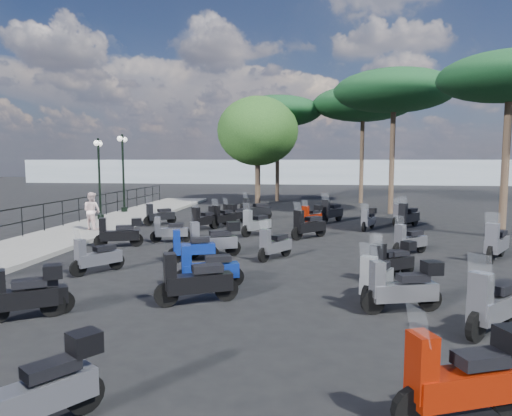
# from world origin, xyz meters

# --- Properties ---
(ground) EXTENTS (120.00, 120.00, 0.00)m
(ground) POSITION_xyz_m (0.00, 0.00, 0.00)
(ground) COLOR black
(ground) RESTS_ON ground
(sidewalk) EXTENTS (3.00, 30.00, 0.15)m
(sidewalk) POSITION_xyz_m (-6.50, 3.00, 0.07)
(sidewalk) COLOR slate
(sidewalk) RESTS_ON ground
(railing) EXTENTS (0.04, 26.04, 1.10)m
(railing) POSITION_xyz_m (-7.80, 2.80, 0.90)
(railing) COLOR black
(railing) RESTS_ON sidewalk
(lamp_post_1) EXTENTS (0.53, 1.10, 3.85)m
(lamp_post_1) POSITION_xyz_m (-7.25, 5.85, 2.35)
(lamp_post_1) COLOR black
(lamp_post_1) RESTS_ON sidewalk
(lamp_post_2) EXTENTS (0.44, 1.23, 4.22)m
(lamp_post_2) POSITION_xyz_m (-7.45, 9.05, 2.56)
(lamp_post_2) COLOR black
(lamp_post_2) RESTS_ON sidewalk
(pedestrian_far) EXTENTS (0.89, 0.78, 1.53)m
(pedestrian_far) POSITION_xyz_m (-6.04, 2.68, 0.91)
(pedestrian_far) COLOR beige
(pedestrian_far) RESTS_ON sidewalk
(scooter_0) EXTENTS (1.49, 1.04, 1.33)m
(scooter_0) POSITION_xyz_m (-2.44, -7.16, 0.50)
(scooter_0) COLOR black
(scooter_0) RESTS_ON ground
(scooter_1) EXTENTS (0.97, 1.33, 1.23)m
(scooter_1) POSITION_xyz_m (-2.72, -3.58, 0.43)
(scooter_1) COLOR black
(scooter_1) RESTS_ON ground
(scooter_2) EXTENTS (1.58, 0.80, 1.31)m
(scooter_2) POSITION_xyz_m (-3.65, -0.08, 0.49)
(scooter_2) COLOR black
(scooter_2) RESTS_ON ground
(scooter_3) EXTENTS (1.48, 0.57, 1.19)m
(scooter_3) POSITION_xyz_m (-2.25, 1.07, 0.41)
(scooter_3) COLOR black
(scooter_3) RESTS_ON ground
(scooter_4) EXTENTS (0.96, 1.49, 1.30)m
(scooter_4) POSITION_xyz_m (-1.69, 4.07, 0.49)
(scooter_4) COLOR black
(scooter_4) RESTS_ON ground
(scooter_5) EXTENTS (1.22, 1.19, 1.28)m
(scooter_5) POSITION_xyz_m (-4.13, 5.30, 0.44)
(scooter_5) COLOR black
(scooter_5) RESTS_ON ground
(scooter_6) EXTENTS (1.63, 0.95, 1.41)m
(scooter_6) POSITION_xyz_m (0.54, -5.77, 0.49)
(scooter_6) COLOR black
(scooter_6) RESTS_ON ground
(scooter_7) EXTENTS (1.32, 1.03, 1.25)m
(scooter_7) POSITION_xyz_m (-2.35, -7.02, 0.44)
(scooter_7) COLOR black
(scooter_7) RESTS_ON ground
(scooter_8) EXTENTS (1.46, 0.74, 1.22)m
(scooter_8) POSITION_xyz_m (-0.60, -1.90, 0.42)
(scooter_8) COLOR black
(scooter_8) RESTS_ON ground
(scooter_9) EXTENTS (1.65, 0.99, 1.42)m
(scooter_9) POSITION_xyz_m (-0.10, -1.21, 0.53)
(scooter_9) COLOR black
(scooter_9) RESTS_ON ground
(scooter_10) EXTENTS (1.06, 1.44, 1.34)m
(scooter_10) POSITION_xyz_m (0.67, 2.96, 0.46)
(scooter_10) COLOR black
(scooter_10) RESTS_ON ground
(scooter_11) EXTENTS (1.15, 1.22, 1.21)m
(scooter_11) POSITION_xyz_m (-0.74, 6.17, 0.46)
(scooter_11) COLOR black
(scooter_11) RESTS_ON ground
(scooter_12) EXTENTS (1.09, 1.41, 1.30)m
(scooter_12) POSITION_xyz_m (-0.01, -10.38, 0.49)
(scooter_12) COLOR black
(scooter_12) RESTS_ON ground
(scooter_13) EXTENTS (1.59, 0.81, 1.33)m
(scooter_13) POSITION_xyz_m (0.51, -4.59, 0.46)
(scooter_13) COLOR black
(scooter_13) RESTS_ON ground
(scooter_14) EXTENTS (0.93, 1.38, 1.24)m
(scooter_14) POSITION_xyz_m (1.78, -1.28, 0.43)
(scooter_14) COLOR black
(scooter_14) RESTS_ON ground
(scooter_15) EXTENTS (1.31, 1.38, 1.43)m
(scooter_15) POSITION_xyz_m (2.73, 2.50, 0.50)
(scooter_15) COLOR black
(scooter_15) RESTS_ON ground
(scooter_16) EXTENTS (0.97, 1.35, 1.22)m
(scooter_16) POSITION_xyz_m (2.82, 5.82, 0.46)
(scooter_16) COLOR black
(scooter_16) RESTS_ON ground
(scooter_17) EXTENTS (1.45, 1.26, 1.44)m
(scooter_17) POSITION_xyz_m (0.05, 7.41, 0.50)
(scooter_17) COLOR black
(scooter_17) RESTS_ON ground
(scooter_18) EXTENTS (1.69, 0.89, 1.41)m
(scooter_18) POSITION_xyz_m (4.70, -9.56, 0.53)
(scooter_18) COLOR black
(scooter_18) RESTS_ON ground
(scooter_19) EXTENTS (1.63, 0.74, 1.33)m
(scooter_19) POSITION_xyz_m (4.71, -5.75, 0.50)
(scooter_19) COLOR black
(scooter_19) RESTS_ON ground
(scooter_20) EXTENTS (0.98, 1.25, 1.19)m
(scooter_20) POSITION_xyz_m (4.73, -3.20, 0.41)
(scooter_20) COLOR black
(scooter_20) RESTS_ON ground
(scooter_21) EXTENTS (1.26, 1.16, 1.28)m
(scooter_21) POSITION_xyz_m (5.93, -0.09, 0.45)
(scooter_21) COLOR black
(scooter_21) RESTS_ON ground
(scooter_22) EXTENTS (0.79, 1.40, 1.18)m
(scooter_22) POSITION_xyz_m (5.24, 5.00, 0.45)
(scooter_22) COLOR black
(scooter_22) RESTS_ON ground
(scooter_23) EXTENTS (1.10, 1.61, 1.45)m
(scooter_23) POSITION_xyz_m (3.75, 7.15, 0.50)
(scooter_23) COLOR black
(scooter_23) RESTS_ON ground
(scooter_24) EXTENTS (1.37, 1.40, 1.47)m
(scooter_24) POSITION_xyz_m (6.06, -6.66, 0.51)
(scooter_24) COLOR black
(scooter_24) RESTS_ON ground
(scooter_25) EXTENTS (0.88, 1.56, 1.33)m
(scooter_25) POSITION_xyz_m (4.28, -5.04, 0.46)
(scooter_25) COLOR black
(scooter_25) RESTS_ON ground
(scooter_26) EXTENTS (1.26, 1.02, 1.18)m
(scooter_26) POSITION_xyz_m (4.97, -3.01, 0.44)
(scooter_26) COLOR black
(scooter_26) RESTS_ON ground
(scooter_27) EXTENTS (1.13, 1.64, 1.49)m
(scooter_27) POSITION_xyz_m (8.34, -0.55, 0.52)
(scooter_27) COLOR black
(scooter_27) RESTS_ON ground
(scooter_28) EXTENTS (1.14, 1.24, 1.27)m
(scooter_28) POSITION_xyz_m (6.96, 6.69, 0.44)
(scooter_28) COLOR black
(scooter_28) RESTS_ON ground
(scooter_29) EXTENTS (1.16, 1.51, 1.42)m
(scooter_29) POSITION_xyz_m (7.06, 5.94, 0.49)
(scooter_29) COLOR black
(scooter_29) RESTS_ON ground
(scooter_30) EXTENTS (0.96, 1.49, 1.30)m
(scooter_30) POSITION_xyz_m (-1.03, 4.97, 0.49)
(scooter_30) COLOR black
(scooter_30) RESTS_ON ground
(broadleaf_tree) EXTENTS (5.40, 5.40, 7.18)m
(broadleaf_tree) POSITION_xyz_m (-0.89, 15.68, 4.88)
(broadleaf_tree) COLOR #38281E
(broadleaf_tree) RESTS_ON ground
(pine_0) EXTENTS (6.89, 6.89, 8.00)m
(pine_0) POSITION_xyz_m (6.11, 17.52, 6.78)
(pine_0) COLOR #38281E
(pine_0) RESTS_ON ground
(pine_1) EXTENTS (6.54, 6.54, 7.85)m
(pine_1) POSITION_xyz_m (7.14, 11.31, 6.69)
(pine_1) COLOR #38281E
(pine_1) RESTS_ON ground
(pine_2) EXTENTS (6.32, 6.32, 7.53)m
(pine_2) POSITION_xyz_m (0.22, 18.28, 6.41)
(pine_2) COLOR #38281E
(pine_2) RESTS_ON ground
(pine_3) EXTENTS (5.28, 5.28, 7.00)m
(pine_3) POSITION_xyz_m (10.16, 3.84, 6.04)
(pine_3) COLOR #38281E
(pine_3) RESTS_ON ground
(distant_hills) EXTENTS (70.00, 8.00, 3.00)m
(distant_hills) POSITION_xyz_m (0.00, 45.00, 1.50)
(distant_hills) COLOR gray
(distant_hills) RESTS_ON ground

